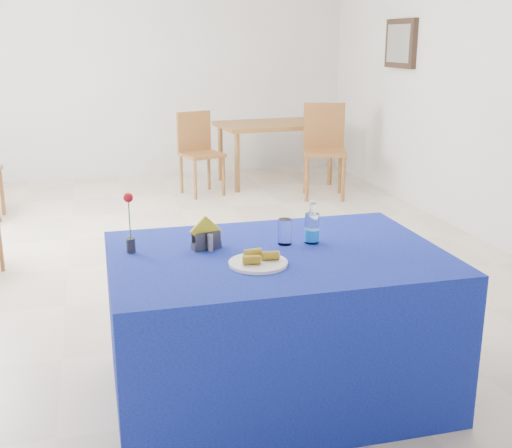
{
  "coord_description": "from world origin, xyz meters",
  "views": [
    {
      "loc": [
        -0.86,
        -5.01,
        1.75
      ],
      "look_at": [
        -0.15,
        -2.23,
        0.92
      ],
      "focal_mm": 45.0,
      "sensor_mm": 36.0,
      "label": 1
    }
  ],
  "objects_px": {
    "plate": "(258,263)",
    "chair_bg_right": "(324,143)",
    "chair_bg_left": "(198,147)",
    "blue_table": "(276,324)",
    "oak_table": "(275,129)",
    "water_bottle": "(312,229)"
  },
  "relations": [
    {
      "from": "plate",
      "to": "chair_bg_right",
      "type": "relative_size",
      "value": 0.26
    },
    {
      "from": "plate",
      "to": "chair_bg_left",
      "type": "xyz_separation_m",
      "value": [
        0.5,
        4.64,
        -0.22
      ]
    },
    {
      "from": "blue_table",
      "to": "oak_table",
      "type": "xyz_separation_m",
      "value": [
        1.37,
        4.81,
        0.3
      ]
    },
    {
      "from": "plate",
      "to": "oak_table",
      "type": "relative_size",
      "value": 0.19
    },
    {
      "from": "blue_table",
      "to": "water_bottle",
      "type": "height_order",
      "value": "water_bottle"
    },
    {
      "from": "water_bottle",
      "to": "oak_table",
      "type": "height_order",
      "value": "water_bottle"
    },
    {
      "from": "plate",
      "to": "chair_bg_left",
      "type": "height_order",
      "value": "chair_bg_left"
    },
    {
      "from": "chair_bg_right",
      "to": "chair_bg_left",
      "type": "bearing_deg",
      "value": 177.02
    },
    {
      "from": "oak_table",
      "to": "chair_bg_right",
      "type": "height_order",
      "value": "chair_bg_right"
    },
    {
      "from": "blue_table",
      "to": "water_bottle",
      "type": "bearing_deg",
      "value": 24.6
    },
    {
      "from": "plate",
      "to": "oak_table",
      "type": "xyz_separation_m",
      "value": [
        1.51,
        4.96,
        -0.09
      ]
    },
    {
      "from": "water_bottle",
      "to": "chair_bg_right",
      "type": "height_order",
      "value": "chair_bg_right"
    },
    {
      "from": "chair_bg_right",
      "to": "plate",
      "type": "bearing_deg",
      "value": -97.99
    },
    {
      "from": "plate",
      "to": "blue_table",
      "type": "xyz_separation_m",
      "value": [
        0.13,
        0.16,
        -0.39
      ]
    },
    {
      "from": "plate",
      "to": "blue_table",
      "type": "height_order",
      "value": "plate"
    },
    {
      "from": "blue_table",
      "to": "chair_bg_left",
      "type": "distance_m",
      "value": 4.5
    },
    {
      "from": "chair_bg_right",
      "to": "blue_table",
      "type": "bearing_deg",
      "value": -97.22
    },
    {
      "from": "chair_bg_left",
      "to": "water_bottle",
      "type": "bearing_deg",
      "value": -109.13
    },
    {
      "from": "plate",
      "to": "oak_table",
      "type": "height_order",
      "value": "plate"
    },
    {
      "from": "plate",
      "to": "chair_bg_left",
      "type": "bearing_deg",
      "value": 83.88
    },
    {
      "from": "blue_table",
      "to": "water_bottle",
      "type": "relative_size",
      "value": 7.44
    },
    {
      "from": "water_bottle",
      "to": "chair_bg_left",
      "type": "bearing_deg",
      "value": 88.02
    }
  ]
}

